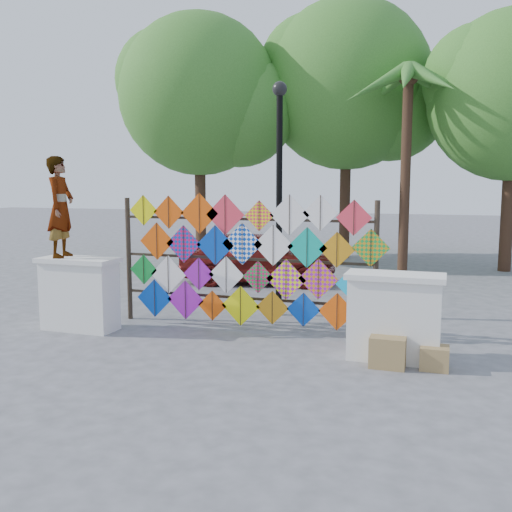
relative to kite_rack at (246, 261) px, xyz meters
name	(u,v)px	position (x,y,z in m)	size (l,w,h in m)	color
ground	(227,340)	(-0.08, -0.73, -1.22)	(80.00, 80.00, 0.00)	gray
parapet_left	(80,293)	(-2.78, -0.93, -0.57)	(1.40, 0.65, 1.28)	white
parapet_right	(394,316)	(2.62, -0.93, -0.57)	(1.40, 0.65, 1.28)	white
kite_rack	(246,261)	(0.00, 0.00, 0.00)	(4.96, 0.24, 2.40)	#2F241A
tree_west	(202,96)	(-4.48, 8.30, 4.16)	(5.85, 5.20, 8.01)	#47301E
tree_mid	(350,86)	(0.03, 10.30, 4.55)	(6.30, 5.60, 8.61)	#47301E
palm_tree	(408,95)	(2.12, 7.27, 3.73)	(3.62, 3.62, 5.83)	#47301E
vendor_woman	(61,207)	(-3.10, -0.93, 0.94)	(0.64, 0.42, 1.76)	#99999E
sedan	(257,257)	(-1.31, 4.52, -0.54)	(1.61, 4.00, 1.36)	maroon
lamppost	(279,177)	(0.22, 1.27, 1.47)	(0.28, 0.28, 4.46)	black
cardboard_box_near	(388,351)	(2.58, -1.26, -1.00)	(0.50, 0.44, 0.44)	#9E854C
cardboard_box_far	(434,358)	(3.21, -1.19, -1.06)	(0.39, 0.36, 0.33)	#9E854C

